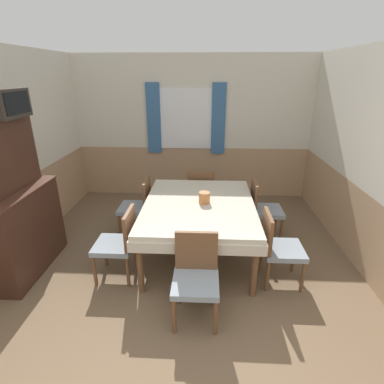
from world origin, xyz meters
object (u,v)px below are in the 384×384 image
(chair_head_window, at_px, (201,192))
(dining_table, at_px, (199,210))
(chair_left_far, at_px, (139,205))
(sideboard, at_px, (16,212))
(chair_right_near, at_px, (278,246))
(chair_head_near, at_px, (196,275))
(vase, at_px, (204,198))
(tv, at_px, (5,103))
(chair_right_far, at_px, (262,207))
(chair_left_near, at_px, (119,242))

(chair_head_window, bearing_deg, dining_table, -90.00)
(chair_left_far, xyz_separation_m, sideboard, (-1.21, -0.94, 0.30))
(dining_table, xyz_separation_m, sideboard, (-2.11, -0.43, 0.13))
(dining_table, xyz_separation_m, chair_right_near, (0.90, -0.52, -0.18))
(chair_head_near, height_order, vase, vase)
(tv, xyz_separation_m, vase, (2.13, 0.29, -1.16))
(chair_head_near, relative_size, vase, 6.02)
(vase, bearing_deg, chair_right_near, -32.34)
(chair_head_near, height_order, tv, tv)
(sideboard, height_order, vase, sideboard)
(chair_left_far, xyz_separation_m, tv, (-1.16, -0.79, 1.50))
(sideboard, bearing_deg, tv, 72.59)
(dining_table, relative_size, chair_head_window, 2.06)
(dining_table, relative_size, sideboard, 0.97)
(chair_head_window, xyz_separation_m, chair_head_near, (0.00, -2.16, 0.00))
(dining_table, xyz_separation_m, chair_right_far, (0.90, 0.52, -0.18))
(chair_right_far, relative_size, chair_left_far, 1.00)
(tv, bearing_deg, dining_table, 7.55)
(tv, bearing_deg, vase, 7.71)
(chair_head_window, height_order, sideboard, sideboard)
(chair_right_far, bearing_deg, chair_left_near, -60.24)
(chair_head_window, bearing_deg, chair_head_near, -90.00)
(chair_left_far, relative_size, sideboard, 0.47)
(chair_left_near, height_order, sideboard, sideboard)
(vase, bearing_deg, chair_right_far, 30.91)
(chair_left_far, bearing_deg, tv, 124.19)
(chair_right_near, relative_size, tv, 1.67)
(chair_right_far, xyz_separation_m, chair_head_near, (-0.90, -1.60, 0.00))
(dining_table, distance_m, chair_right_near, 1.05)
(chair_right_near, bearing_deg, chair_right_far, -180.00)
(chair_head_window, distance_m, vase, 1.12)
(dining_table, bearing_deg, chair_left_far, 150.24)
(chair_right_near, bearing_deg, tv, -94.66)
(chair_head_near, distance_m, chair_left_far, 1.83)
(chair_head_near, relative_size, sideboard, 0.47)
(chair_head_near, bearing_deg, chair_right_near, -147.96)
(sideboard, bearing_deg, chair_left_far, 37.97)
(chair_head_window, bearing_deg, chair_right_near, -60.52)
(chair_right_far, relative_size, chair_head_window, 1.00)
(sideboard, distance_m, tv, 1.21)
(dining_table, height_order, sideboard, sideboard)
(chair_left_near, height_order, tv, tv)
(chair_right_near, xyz_separation_m, tv, (-2.97, 0.24, 1.50))
(chair_head_near, bearing_deg, chair_right_far, -119.48)
(chair_right_near, distance_m, sideboard, 3.03)
(chair_left_near, relative_size, vase, 6.02)
(dining_table, bearing_deg, chair_head_near, -90.00)
(dining_table, height_order, chair_right_far, chair_right_far)
(chair_right_far, relative_size, chair_right_near, 1.00)
(chair_right_near, height_order, sideboard, sideboard)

